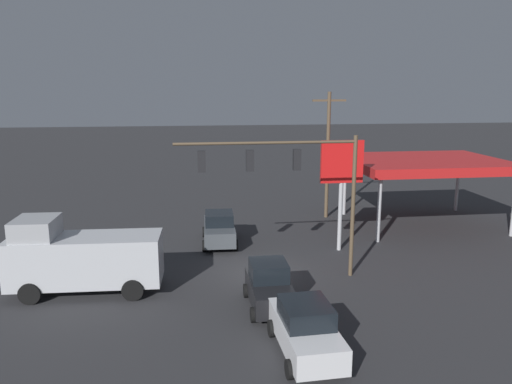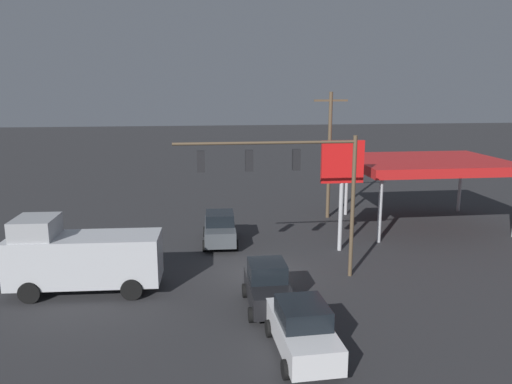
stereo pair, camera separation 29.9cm
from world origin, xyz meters
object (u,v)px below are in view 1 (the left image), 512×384
object	(u,v)px
price_sign	(342,169)
traffic_signal_assembly	(288,173)
sedan_far	(306,329)
utility_pole	(328,152)
hatchback_crossing	(269,286)
sedan_waiting	(219,228)
delivery_truck	(82,257)

from	to	relation	value
price_sign	traffic_signal_assembly	bearing A→B (deg)	45.60
traffic_signal_assembly	price_sign	size ratio (longest dim) A/B	1.36
price_sign	sedan_far	size ratio (longest dim) A/B	1.43
utility_pole	hatchback_crossing	bearing A→B (deg)	65.69
price_sign	sedan_far	distance (m)	12.58
hatchback_crossing	traffic_signal_assembly	bearing A→B (deg)	155.71
price_sign	sedan_waiting	xyz separation A→B (m)	(6.84, -2.16, -3.85)
sedan_waiting	delivery_truck	xyz separation A→B (m)	(6.69, 6.50, 0.74)
sedan_far	sedan_waiting	bearing A→B (deg)	-172.92
traffic_signal_assembly	price_sign	world-z (taller)	traffic_signal_assembly
delivery_truck	hatchback_crossing	bearing A→B (deg)	164.14
traffic_signal_assembly	delivery_truck	xyz separation A→B (m)	(9.66, 0.39, -3.62)
traffic_signal_assembly	hatchback_crossing	distance (m)	5.55
utility_pole	delivery_truck	bearing A→B (deg)	38.40
price_sign	sedan_waiting	world-z (taller)	price_sign
utility_pole	hatchback_crossing	distance (m)	16.34
utility_pole	sedan_far	distance (m)	19.74
price_sign	hatchback_crossing	size ratio (longest dim) A/B	1.68
price_sign	delivery_truck	distance (m)	14.54
traffic_signal_assembly	sedan_waiting	bearing A→B (deg)	-64.03
hatchback_crossing	price_sign	bearing A→B (deg)	143.18
utility_pole	sedan_far	bearing A→B (deg)	72.30
delivery_truck	traffic_signal_assembly	bearing A→B (deg)	-175.20
traffic_signal_assembly	hatchback_crossing	size ratio (longest dim) A/B	2.30
sedan_far	delivery_truck	bearing A→B (deg)	-129.48
traffic_signal_assembly	delivery_truck	bearing A→B (deg)	2.30
sedan_waiting	price_sign	bearing A→B (deg)	74.52
sedan_far	delivery_truck	distance (m)	11.19
traffic_signal_assembly	delivery_truck	size ratio (longest dim) A/B	1.27
price_sign	hatchback_crossing	bearing A→B (deg)	53.34
traffic_signal_assembly	price_sign	bearing A→B (deg)	-134.40
utility_pole	hatchback_crossing	world-z (taller)	utility_pole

